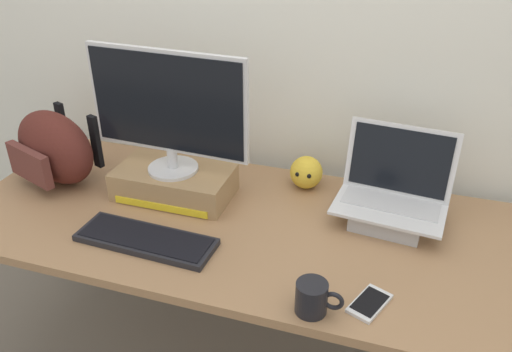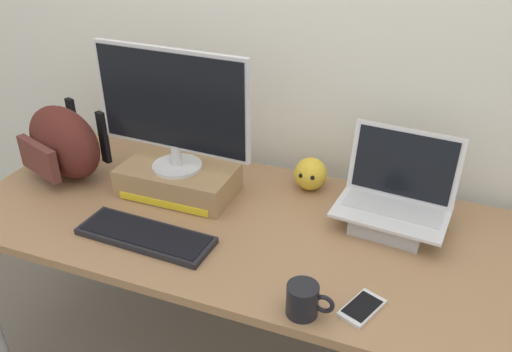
% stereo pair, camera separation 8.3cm
% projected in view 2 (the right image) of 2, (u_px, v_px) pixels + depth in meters
% --- Properties ---
extents(back_wall, '(7.00, 0.10, 2.60)m').
position_uv_depth(back_wall, '(307.00, 16.00, 1.80)').
color(back_wall, silver).
rests_on(back_wall, ground).
extents(desk, '(1.99, 0.79, 0.74)m').
position_uv_depth(desk, '(256.00, 240.00, 1.71)').
color(desk, '#99704C').
rests_on(desk, ground).
extents(toner_box_yellow, '(0.40, 0.23, 0.10)m').
position_uv_depth(toner_box_yellow, '(178.00, 180.00, 1.83)').
color(toner_box_yellow, '#9E7A51').
rests_on(toner_box_yellow, desk).
extents(desktop_monitor, '(0.56, 0.17, 0.42)m').
position_uv_depth(desktop_monitor, '(172.00, 107.00, 1.69)').
color(desktop_monitor, silver).
rests_on(desktop_monitor, toner_box_yellow).
extents(open_laptop, '(0.37, 0.27, 0.30)m').
position_uv_depth(open_laptop, '(393.00, 208.00, 1.65)').
color(open_laptop, '#ADADB2').
rests_on(open_laptop, desk).
extents(external_keyboard, '(0.44, 0.16, 0.02)m').
position_uv_depth(external_keyboard, '(146.00, 236.00, 1.60)').
color(external_keyboard, black).
rests_on(external_keyboard, desk).
extents(messenger_backpack, '(0.41, 0.30, 0.27)m').
position_uv_depth(messenger_backpack, '(63.00, 143.00, 1.91)').
color(messenger_backpack, '#4C1E19').
rests_on(messenger_backpack, desk).
extents(coffee_mug, '(0.13, 0.08, 0.09)m').
position_uv_depth(coffee_mug, '(304.00, 300.00, 1.31)').
color(coffee_mug, black).
rests_on(coffee_mug, desk).
extents(cell_phone, '(0.12, 0.15, 0.01)m').
position_uv_depth(cell_phone, '(362.00, 308.00, 1.34)').
color(cell_phone, silver).
rests_on(cell_phone, desk).
extents(plush_toy, '(0.12, 0.12, 0.12)m').
position_uv_depth(plush_toy, '(310.00, 174.00, 1.85)').
color(plush_toy, gold).
rests_on(plush_toy, desk).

